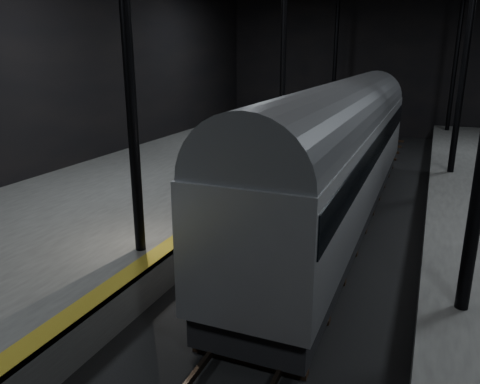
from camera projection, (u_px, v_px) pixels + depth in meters
The scene contains 6 objects.
ground at pixel (318, 249), 14.60m from camera, with size 44.00×44.00×0.00m, color black.
platform_left at pixel (118, 205), 17.19m from camera, with size 9.00×43.80×1.00m, color #4B4B49.
tactile_strip at pixel (223, 206), 15.50m from camera, with size 0.50×43.80×0.01m, color olive.
track at pixel (319, 247), 14.58m from camera, with size 2.40×43.00×0.24m.
train at pixel (340, 148), 16.21m from camera, with size 2.75×18.34×4.90m.
woman at pixel (196, 188), 14.94m from camera, with size 0.54×0.35×1.47m, color tan.
Camera 1 is at (2.86, -13.39, 5.92)m, focal length 35.00 mm.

